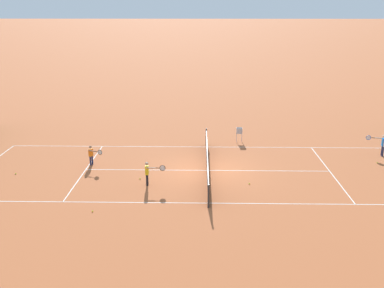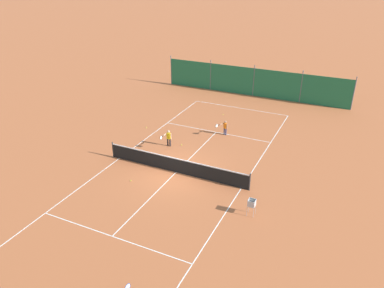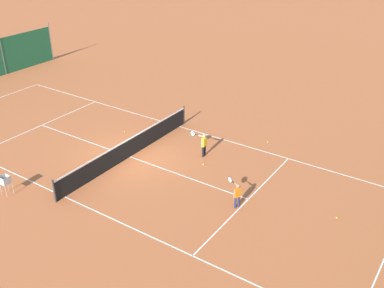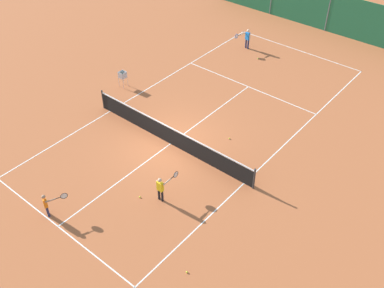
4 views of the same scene
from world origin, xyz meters
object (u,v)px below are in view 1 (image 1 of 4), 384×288
object	(u,v)px
player_near_service	(92,154)
tennis_ball_mid_court	(249,184)
player_near_baseline	(148,172)
tennis_ball_by_net_right	(16,174)
tennis_ball_service_box	(93,211)
player_far_baseline	(382,144)
tennis_net	(207,161)
tennis_ball_near_corner	(377,163)
tennis_ball_by_net_left	(140,179)
ball_hopper	(239,132)

from	to	relation	value
player_near_service	tennis_ball_mid_court	xyz separation A→B (m)	(2.60, 8.24, -0.60)
player_near_baseline	tennis_ball_by_net_right	world-z (taller)	player_near_baseline
tennis_ball_by_net_right	tennis_ball_service_box	size ratio (longest dim) A/B	1.00
player_far_baseline	player_near_service	bearing A→B (deg)	-83.28
player_near_service	tennis_ball_by_net_right	world-z (taller)	player_near_service
player_near_service	tennis_ball_service_box	xyz separation A→B (m)	(5.78, 1.36, -0.60)
tennis_net	player_far_baseline	distance (m)	10.39
tennis_net	player_near_baseline	xyz separation A→B (m)	(2.07, -2.85, 0.18)
tennis_ball_by_net_right	tennis_ball_near_corner	bearing A→B (deg)	96.17
player_far_baseline	tennis_ball_mid_court	world-z (taller)	player_far_baseline
tennis_net	tennis_ball_service_box	distance (m)	7.04
player_near_baseline	tennis_ball_by_net_right	bearing A→B (deg)	-100.62
player_near_service	tennis_ball_by_net_right	xyz separation A→B (m)	(1.48, -3.60, -0.60)
tennis_ball_mid_court	tennis_ball_service_box	size ratio (longest dim) A/B	1.00
tennis_ball_by_net_left	ball_hopper	distance (m)	8.60
tennis_net	tennis_ball_by_net_left	world-z (taller)	tennis_net
tennis_net	tennis_ball_service_box	xyz separation A→B (m)	(5.07, -4.86, -0.47)
tennis_ball_service_box	ball_hopper	xyz separation A→B (m)	(-10.36, 6.96, 0.62)
ball_hopper	tennis_ball_service_box	bearing A→B (deg)	-33.88
ball_hopper	tennis_ball_mid_court	bearing A→B (deg)	-0.65
tennis_ball_near_corner	ball_hopper	xyz separation A→B (m)	(-3.99, -7.25, 0.62)
player_far_baseline	tennis_ball_by_net_right	xyz separation A→B (m)	(3.39, -19.87, -0.70)
ball_hopper	tennis_ball_by_net_left	bearing A→B (deg)	-39.48
player_near_service	player_near_baseline	xyz separation A→B (m)	(2.78, 3.36, 0.05)
player_near_baseline	ball_hopper	distance (m)	8.88
player_far_baseline	tennis_ball_by_net_left	bearing A→B (deg)	-73.58
tennis_ball_mid_court	ball_hopper	xyz separation A→B (m)	(-7.19, 0.08, 0.62)
tennis_ball_near_corner	tennis_ball_by_net_right	xyz separation A→B (m)	(2.07, -19.17, 0.00)
tennis_ball_by_net_right	player_near_service	bearing A→B (deg)	112.29
player_near_service	ball_hopper	size ratio (longest dim) A/B	1.22
player_near_service	tennis_ball_by_net_right	bearing A→B (deg)	-67.71
tennis_ball_near_corner	ball_hopper	world-z (taller)	ball_hopper
tennis_ball_service_box	tennis_ball_by_net_left	bearing A→B (deg)	158.11
player_far_baseline	tennis_ball_near_corner	xyz separation A→B (m)	(1.32, -0.70, -0.70)
player_near_service	tennis_ball_by_net_left	size ratio (longest dim) A/B	16.41
tennis_ball_mid_court	tennis_ball_service_box	world-z (taller)	same
player_far_baseline	tennis_ball_mid_court	size ratio (longest dim) A/B	18.97
tennis_ball_mid_court	ball_hopper	size ratio (longest dim) A/B	0.07
tennis_net	tennis_ball_near_corner	distance (m)	9.45
player_near_baseline	player_near_service	bearing A→B (deg)	-129.58
player_near_baseline	tennis_ball_service_box	distance (m)	3.66
player_far_baseline	tennis_ball_mid_court	bearing A→B (deg)	-60.65
tennis_ball_by_net_left	tennis_ball_service_box	world-z (taller)	same
player_far_baseline	tennis_ball_by_net_left	world-z (taller)	player_far_baseline
tennis_ball_near_corner	tennis_ball_by_net_left	xyz separation A→B (m)	(2.63, -12.71, 0.00)
tennis_net	player_near_service	size ratio (longest dim) A/B	8.48
player_near_baseline	ball_hopper	size ratio (longest dim) A/B	1.31
tennis_net	tennis_ball_service_box	bearing A→B (deg)	-43.81
tennis_ball_near_corner	tennis_ball_by_net_right	world-z (taller)	same
player_far_baseline	ball_hopper	bearing A→B (deg)	-108.57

